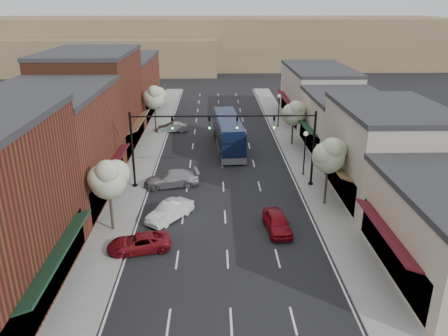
{
  "coord_description": "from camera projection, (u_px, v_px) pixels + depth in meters",
  "views": [
    {
      "loc": [
        -0.82,
        -28.58,
        15.8
      ],
      "look_at": [
        0.04,
        7.0,
        2.2
      ],
      "focal_mm": 35.0,
      "sensor_mm": 36.0,
      "label": 1
    }
  ],
  "objects": [
    {
      "name": "bldg_left_midfar",
      "position": [
        94.0,
        101.0,
        48.77
      ],
      "size": [
        10.14,
        14.1,
        10.9
      ],
      "color": "brown",
      "rests_on": "ground"
    },
    {
      "name": "sidewalk_right",
      "position": [
        295.0,
        149.0,
        49.79
      ],
      "size": [
        2.8,
        73.0,
        0.15
      ],
      "primitive_type": "cube",
      "color": "gray",
      "rests_on": "ground"
    },
    {
      "name": "coach_bus",
      "position": [
        228.0,
        133.0,
        49.44
      ],
      "size": [
        3.39,
        11.95,
        3.61
      ],
      "rotation": [
        0.0,
        0.0,
        0.07
      ],
      "color": "black",
      "rests_on": "ground"
    },
    {
      "name": "bldg_left_midnear",
      "position": [
        52.0,
        146.0,
        35.97
      ],
      "size": [
        10.14,
        14.1,
        9.4
      ],
      "color": "brown",
      "rests_on": "ground"
    },
    {
      "name": "sidewalk_left",
      "position": [
        147.0,
        150.0,
        49.41
      ],
      "size": [
        2.8,
        73.0,
        0.15
      ],
      "primitive_type": "cube",
      "color": "gray",
      "rests_on": "ground"
    },
    {
      "name": "tree_right_near",
      "position": [
        329.0,
        154.0,
        34.63
      ],
      "size": [
        2.85,
        2.65,
        5.95
      ],
      "color": "#47382B",
      "rests_on": "ground"
    },
    {
      "name": "parked_car_c",
      "position": [
        171.0,
        179.0,
        39.67
      ],
      "size": [
        5.31,
        3.02,
        1.45
      ],
      "primitive_type": "imported",
      "rotation": [
        0.0,
        0.0,
        -1.36
      ],
      "color": "#9E9EA3",
      "rests_on": "ground"
    },
    {
      "name": "lamp_post_near",
      "position": [
        305.0,
        146.0,
        41.26
      ],
      "size": [
        0.44,
        0.44,
        4.44
      ],
      "color": "black",
      "rests_on": "ground"
    },
    {
      "name": "red_hatchback",
      "position": [
        277.0,
        222.0,
        31.91
      ],
      "size": [
        2.04,
        4.21,
        1.39
      ],
      "primitive_type": "imported",
      "rotation": [
        0.0,
        0.0,
        0.1
      ],
      "color": "maroon",
      "rests_on": "ground"
    },
    {
      "name": "bldg_right_midnear",
      "position": [
        386.0,
        152.0,
        36.86
      ],
      "size": [
        9.14,
        12.1,
        7.9
      ],
      "color": "#AFA796",
      "rests_on": "ground"
    },
    {
      "name": "tree_left_near",
      "position": [
        108.0,
        178.0,
        30.6
      ],
      "size": [
        2.85,
        2.65,
        5.69
      ],
      "color": "#47382B",
      "rests_on": "ground"
    },
    {
      "name": "parked_car_e",
      "position": [
        172.0,
        127.0,
        56.23
      ],
      "size": [
        3.95,
        1.96,
        1.25
      ],
      "primitive_type": "imported",
      "rotation": [
        0.0,
        0.0,
        -1.4
      ],
      "color": "#939498",
      "rests_on": "ground"
    },
    {
      "name": "bldg_right_far",
      "position": [
        317.0,
        94.0,
        61.23
      ],
      "size": [
        9.14,
        16.1,
        7.4
      ],
      "color": "#AFA796",
      "rests_on": "ground"
    },
    {
      "name": "signal_mast_left",
      "position": [
        159.0,
        139.0,
        38.04
      ],
      "size": [
        8.22,
        0.46,
        7.0
      ],
      "color": "black",
      "rests_on": "ground"
    },
    {
      "name": "bldg_right_midfar",
      "position": [
        345.0,
        123.0,
        48.34
      ],
      "size": [
        9.14,
        12.1,
        6.4
      ],
      "color": "#B9A993",
      "rests_on": "ground"
    },
    {
      "name": "lamp_post_far",
      "position": [
        279.0,
        105.0,
        57.6
      ],
      "size": [
        0.44,
        0.44,
        4.44
      ],
      "color": "black",
      "rests_on": "ground"
    },
    {
      "name": "hill_far",
      "position": [
        216.0,
        42.0,
        114.25
      ],
      "size": [
        120.0,
        30.0,
        12.0
      ],
      "primitive_type": "cube",
      "color": "#7A6647",
      "rests_on": "ground"
    },
    {
      "name": "parked_car_a",
      "position": [
        139.0,
        243.0,
        29.38
      ],
      "size": [
        4.58,
        2.88,
        1.18
      ],
      "primitive_type": "imported",
      "rotation": [
        0.0,
        0.0,
        -1.34
      ],
      "color": "maroon",
      "rests_on": "ground"
    },
    {
      "name": "parked_car_b",
      "position": [
        170.0,
        211.0,
        33.59
      ],
      "size": [
        3.66,
        4.28,
        1.39
      ],
      "primitive_type": "imported",
      "rotation": [
        0.0,
        0.0,
        -0.62
      ],
      "color": "white",
      "rests_on": "ground"
    },
    {
      "name": "curb_right",
      "position": [
        283.0,
        149.0,
        49.75
      ],
      "size": [
        0.25,
        73.0,
        0.17
      ],
      "primitive_type": "cube",
      "color": "gray",
      "rests_on": "ground"
    },
    {
      "name": "ground",
      "position": [
        226.0,
        229.0,
        32.35
      ],
      "size": [
        160.0,
        160.0,
        0.0
      ],
      "primitive_type": "plane",
      "color": "black",
      "rests_on": "ground"
    },
    {
      "name": "tree_left_far",
      "position": [
        154.0,
        97.0,
        54.74
      ],
      "size": [
        2.85,
        2.65,
        6.13
      ],
      "color": "#47382B",
      "rests_on": "ground"
    },
    {
      "name": "signal_mast_right",
      "position": [
        287.0,
        138.0,
        38.29
      ],
      "size": [
        8.22,
        0.46,
        7.0
      ],
      "color": "black",
      "rests_on": "ground"
    },
    {
      "name": "bldg_left_far",
      "position": [
        122.0,
        86.0,
        64.16
      ],
      "size": [
        10.14,
        18.1,
        8.4
      ],
      "color": "brown",
      "rests_on": "ground"
    },
    {
      "name": "tree_right_far",
      "position": [
        294.0,
        112.0,
        49.73
      ],
      "size": [
        2.85,
        2.65,
        5.43
      ],
      "color": "#47382B",
      "rests_on": "ground"
    },
    {
      "name": "hill_near",
      "position": [
        111.0,
        55.0,
        103.19
      ],
      "size": [
        50.0,
        20.0,
        8.0
      ],
      "primitive_type": "cube",
      "color": "#7A6647",
      "rests_on": "ground"
    },
    {
      "name": "curb_left",
      "position": [
        160.0,
        150.0,
        49.44
      ],
      "size": [
        0.25,
        73.0,
        0.17
      ],
      "primitive_type": "cube",
      "color": "gray",
      "rests_on": "ground"
    }
  ]
}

